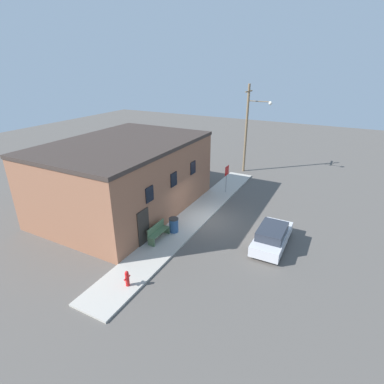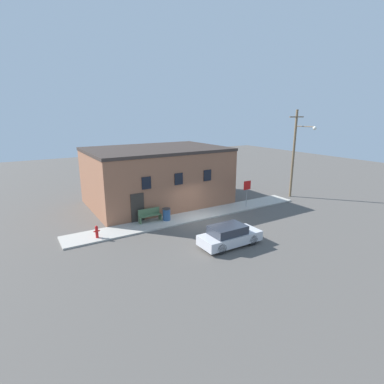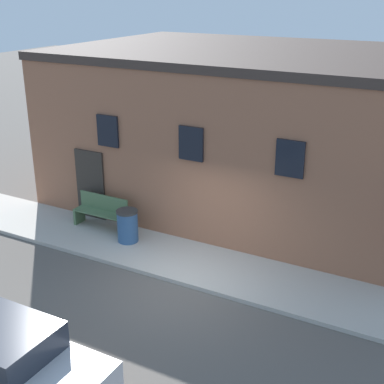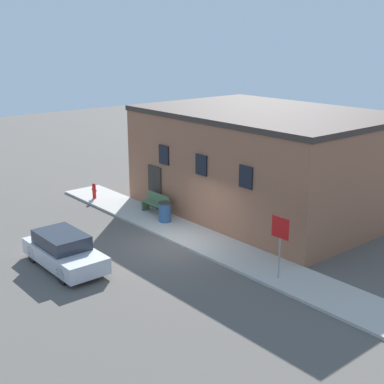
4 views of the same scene
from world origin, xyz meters
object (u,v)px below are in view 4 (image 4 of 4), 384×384
fire_hydrant (94,191)px  bench (156,204)px  stop_sign (280,235)px  parked_car (64,251)px  trash_bin (165,212)px

fire_hydrant → bench: bearing=13.8°
stop_sign → parked_car: bearing=-138.9°
stop_sign → parked_car: size_ratio=0.58×
bench → parked_car: parked_car is taller
stop_sign → parked_car: stop_sign is taller
stop_sign → bench: stop_sign is taller
bench → trash_bin: (1.18, -0.38, -0.01)m
fire_hydrant → stop_sign: (12.48, 0.05, 1.17)m
bench → trash_bin: bearing=-18.0°
stop_sign → bench: bearing=173.6°
trash_bin → parked_car: bearing=-76.6°
fire_hydrant → trash_bin: size_ratio=0.89×
fire_hydrant → stop_sign: size_ratio=0.36×
bench → fire_hydrant: bearing=-166.2°
bench → trash_bin: 1.24m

